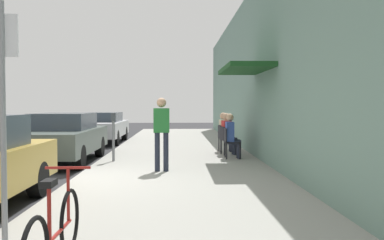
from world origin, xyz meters
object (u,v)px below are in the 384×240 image
object	(u,v)px
seated_patron_1	(228,132)
seated_patron_2	(225,131)
parked_car_1	(63,137)
pedestrian_standing	(162,128)
cafe_chair_2	(223,136)
cafe_chair_1	(226,138)
cafe_chair_0	(230,141)
bicycle_0	(55,233)
parked_car_2	(102,127)
seated_patron_0	(232,134)
parking_meter	(113,133)
street_sign	(3,106)

from	to	relation	value
seated_patron_1	seated_patron_2	xyz separation A→B (m)	(-0.00, 0.84, 0.00)
parked_car_1	pedestrian_standing	distance (m)	3.85
cafe_chair_2	seated_patron_2	size ratio (longest dim) A/B	0.67
cafe_chair_1	pedestrian_standing	bearing A→B (deg)	-121.16
cafe_chair_0	parked_car_1	bearing A→B (deg)	177.18
bicycle_0	seated_patron_2	xyz separation A→B (m)	(2.68, 9.64, 0.34)
parked_car_2	seated_patron_2	xyz separation A→B (m)	(4.86, -4.67, 0.11)
seated_patron_0	seated_patron_2	world-z (taller)	same
parked_car_1	parking_meter	distance (m)	1.71
cafe_chair_0	street_sign	bearing A→B (deg)	-114.05
parking_meter	pedestrian_standing	bearing A→B (deg)	-51.87
parked_car_2	street_sign	distance (m)	13.88
parked_car_1	pedestrian_standing	size ratio (longest dim) A/B	2.59
bicycle_0	cafe_chair_0	xyz separation A→B (m)	(2.62, 7.94, 0.14)
seated_patron_2	pedestrian_standing	bearing A→B (deg)	-116.10
parked_car_1	bicycle_0	world-z (taller)	parked_car_1
cafe_chair_0	seated_patron_1	xyz separation A→B (m)	(0.06, 0.87, 0.19)
parking_meter	bicycle_0	xyz separation A→B (m)	(0.63, -7.47, -0.41)
seated_patron_1	pedestrian_standing	xyz separation A→B (m)	(-1.93, -3.10, 0.30)
street_sign	seated_patron_2	distance (m)	9.73
parked_car_1	pedestrian_standing	bearing A→B (deg)	-40.01
parked_car_1	seated_patron_1	xyz separation A→B (m)	(4.86, 0.63, 0.08)
cafe_chair_0	seated_patron_2	distance (m)	1.72
parked_car_2	street_sign	world-z (taller)	street_sign
parking_meter	seated_patron_0	size ratio (longest dim) A/B	1.02
parked_car_2	seated_patron_0	distance (m)	8.02
cafe_chair_1	seated_patron_2	xyz separation A→B (m)	(0.06, 0.84, 0.19)
bicycle_0	parked_car_2	bearing A→B (deg)	98.65
street_sign	cafe_chair_1	xyz separation A→B (m)	(3.30, 8.25, -1.02)
parked_car_2	cafe_chair_0	bearing A→B (deg)	-53.04
seated_patron_1	cafe_chair_2	distance (m)	0.86
parked_car_2	street_sign	xyz separation A→B (m)	(1.50, -13.76, 0.93)
parked_car_1	bicycle_0	size ratio (longest dim) A/B	2.57
bicycle_0	cafe_chair_2	size ratio (longest dim) A/B	1.97
bicycle_0	street_sign	bearing A→B (deg)	141.07
parking_meter	cafe_chair_2	size ratio (longest dim) A/B	1.52
seated_patron_1	pedestrian_standing	size ratio (longest dim) A/B	0.76
parking_meter	seated_patron_0	bearing A→B (deg)	7.99
parked_car_1	seated_patron_2	distance (m)	5.08
parked_car_1	seated_patron_1	world-z (taller)	parked_car_1
bicycle_0	cafe_chair_0	distance (m)	8.36
cafe_chair_2	parked_car_2	bearing A→B (deg)	135.75
parking_meter	cafe_chair_1	xyz separation A→B (m)	(3.25, 1.33, -0.26)
bicycle_0	seated_patron_2	bearing A→B (deg)	74.47
cafe_chair_0	cafe_chair_1	distance (m)	0.86
parking_meter	cafe_chair_2	xyz separation A→B (m)	(3.25, 2.17, -0.26)
cafe_chair_0	parked_car_2	bearing A→B (deg)	126.96
seated_patron_0	cafe_chair_1	world-z (taller)	seated_patron_0
street_sign	cafe_chair_2	world-z (taller)	street_sign
bicycle_0	cafe_chair_2	world-z (taller)	bicycle_0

